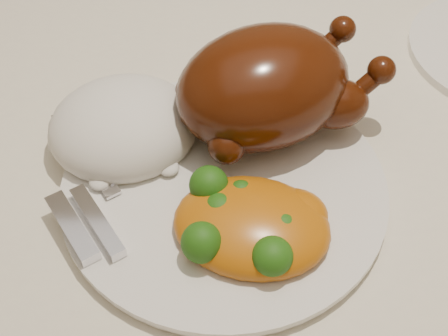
{
  "coord_description": "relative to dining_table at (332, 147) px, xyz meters",
  "views": [
    {
      "loc": [
        -0.14,
        -0.47,
        1.17
      ],
      "look_at": [
        -0.12,
        -0.14,
        0.8
      ],
      "focal_mm": 50.0,
      "sensor_mm": 36.0,
      "label": 1
    }
  ],
  "objects": [
    {
      "name": "dining_table",
      "position": [
        0.0,
        0.0,
        0.0
      ],
      "size": [
        1.6,
        0.9,
        0.76
      ],
      "color": "brown",
      "rests_on": "floor"
    },
    {
      "name": "tablecloth",
      "position": [
        0.0,
        0.0,
        0.07
      ],
      "size": [
        1.73,
        1.03,
        0.18
      ],
      "color": "beige",
      "rests_on": "dining_table"
    },
    {
      "name": "dinner_plate",
      "position": [
        -0.12,
        -0.14,
        0.11
      ],
      "size": [
        0.28,
        0.28,
        0.01
      ],
      "primitive_type": "cylinder",
      "rotation": [
        0.0,
        0.0,
        -0.08
      ],
      "color": "silver",
      "rests_on": "tablecloth"
    },
    {
      "name": "roast_chicken",
      "position": [
        -0.09,
        -0.08,
        0.16
      ],
      "size": [
        0.2,
        0.16,
        0.1
      ],
      "rotation": [
        0.0,
        0.0,
        0.39
      ],
      "color": "#431807",
      "rests_on": "dinner_plate"
    },
    {
      "name": "rice_mound",
      "position": [
        -0.21,
        -0.09,
        0.13
      ],
      "size": [
        0.15,
        0.14,
        0.07
      ],
      "rotation": [
        0.0,
        0.0,
        0.23
      ],
      "color": "white",
      "rests_on": "dinner_plate"
    },
    {
      "name": "mac_and_cheese",
      "position": [
        -0.11,
        -0.19,
        0.12
      ],
      "size": [
        0.14,
        0.12,
        0.05
      ],
      "rotation": [
        0.0,
        0.0,
        -0.23
      ],
      "color": "#B7640B",
      "rests_on": "dinner_plate"
    },
    {
      "name": "cutlery",
      "position": [
        -0.23,
        -0.16,
        0.12
      ],
      "size": [
        0.08,
        0.16,
        0.01
      ],
      "rotation": [
        0.0,
        0.0,
        0.55
      ],
      "color": "silver",
      "rests_on": "dinner_plate"
    }
  ]
}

